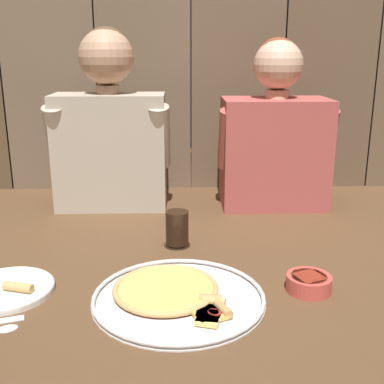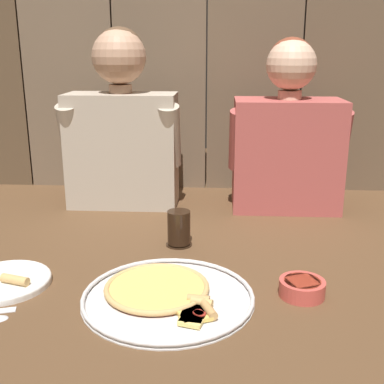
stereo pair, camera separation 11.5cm
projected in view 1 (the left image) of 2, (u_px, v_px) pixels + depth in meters
name	position (u px, v px, depth m)	size (l,w,h in m)	color
ground_plane	(200.00, 268.00, 1.28)	(3.20, 3.20, 0.00)	brown
pizza_tray	(176.00, 295.00, 1.12)	(0.40, 0.40, 0.03)	silver
dinner_plate	(7.00, 289.00, 1.14)	(0.22, 0.22, 0.03)	white
drinking_glass	(177.00, 229.00, 1.41)	(0.08, 0.08, 0.10)	black
dipping_bowl	(309.00, 282.00, 1.15)	(0.11, 0.11, 0.04)	#CC4C42
diner_left	(109.00, 126.00, 1.70)	(0.43, 0.21, 0.63)	#B2A38E
diner_right	(275.00, 134.00, 1.73)	(0.41, 0.22, 0.59)	#AD4C47
wooden_backdrop_wall	(191.00, 25.00, 1.85)	(2.19, 0.03, 1.28)	brown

